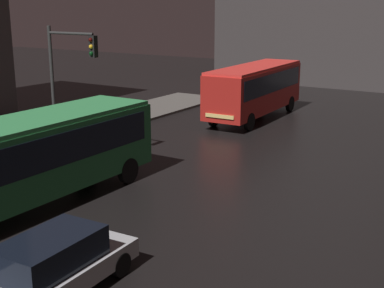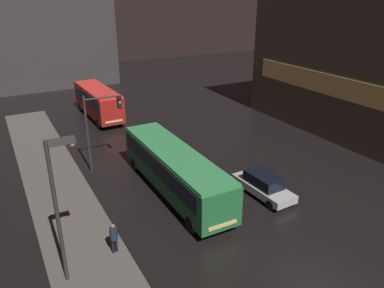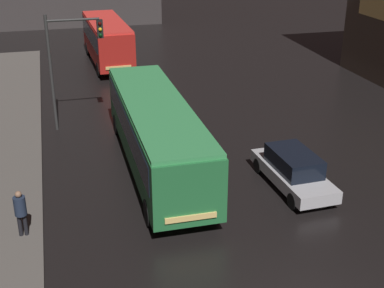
# 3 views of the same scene
# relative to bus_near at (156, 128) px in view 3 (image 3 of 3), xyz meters

# --- Properties ---
(bus_near) EXTENTS (2.67, 11.83, 3.08)m
(bus_near) POSITION_rel_bus_near_xyz_m (0.00, 0.00, 0.00)
(bus_near) COLOR #236B38
(bus_near) RESTS_ON ground
(bus_far) EXTENTS (2.78, 9.34, 3.20)m
(bus_far) POSITION_rel_bus_near_xyz_m (0.01, 18.21, 0.07)
(bus_far) COLOR #AD1E19
(bus_far) RESTS_ON ground
(car_taxi) EXTENTS (1.94, 4.70, 1.54)m
(car_taxi) POSITION_rel_bus_near_xyz_m (5.00, -3.11, -1.12)
(car_taxi) COLOR #B7B7BC
(car_taxi) RESTS_ON ground
(pedestrian_mid) EXTENTS (0.57, 0.57, 1.70)m
(pedestrian_mid) POSITION_rel_bus_near_xyz_m (-5.54, -4.24, -0.73)
(pedestrian_mid) COLOR black
(pedestrian_mid) RESTS_ON sidewalk_left
(traffic_light_main) EXTENTS (2.78, 0.35, 5.88)m
(traffic_light_main) POSITION_rel_bus_near_xyz_m (-3.16, 5.83, 2.05)
(traffic_light_main) COLOR #2D2D2D
(traffic_light_main) RESTS_ON ground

